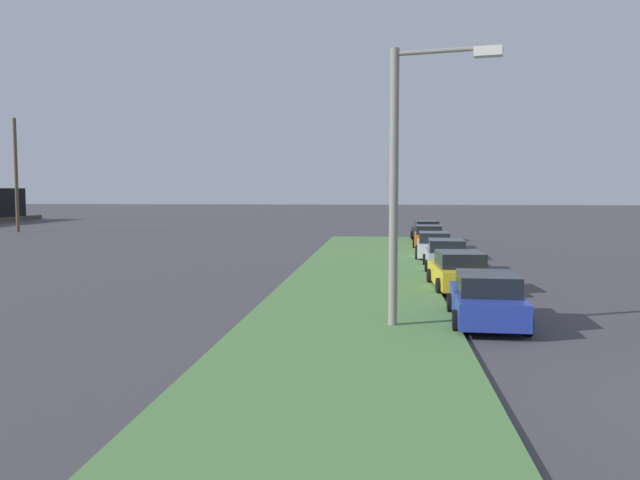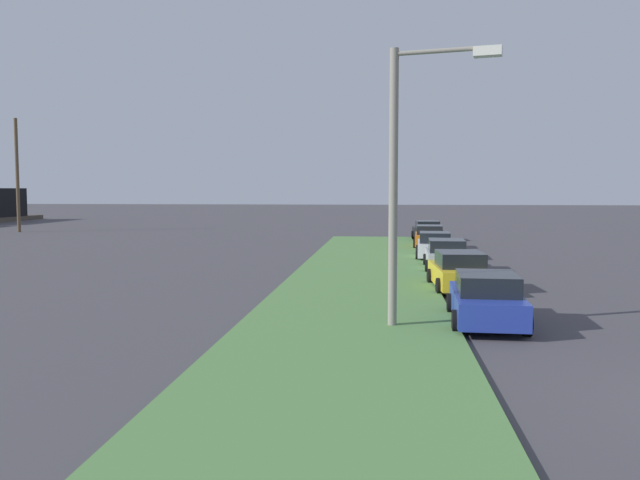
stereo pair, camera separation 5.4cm
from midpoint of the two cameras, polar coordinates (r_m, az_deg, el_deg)
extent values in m
cube|color=#517F42|center=(21.61, 2.96, -5.55)|extent=(60.00, 6.00, 0.12)
cube|color=#23389E|center=(19.19, 14.20, -5.41)|extent=(4.37, 1.98, 0.70)
cube|color=black|center=(18.89, 14.30, -3.64)|extent=(2.27, 1.69, 0.55)
cylinder|color=black|center=(20.48, 11.27, -5.45)|extent=(0.65, 0.25, 0.64)
cylinder|color=black|center=(20.66, 16.29, -5.45)|extent=(0.65, 0.25, 0.64)
cylinder|color=black|center=(17.83, 11.75, -6.93)|extent=(0.65, 0.25, 0.64)
cylinder|color=black|center=(18.04, 17.51, -6.91)|extent=(0.65, 0.25, 0.64)
cube|color=gold|center=(25.41, 11.94, -2.98)|extent=(4.39, 2.03, 0.70)
cube|color=black|center=(25.14, 12.03, -1.63)|extent=(2.28, 1.72, 0.55)
cylinder|color=black|center=(26.64, 9.54, -3.15)|extent=(0.65, 0.25, 0.64)
cylinder|color=black|center=(26.91, 13.36, -3.13)|extent=(0.65, 0.25, 0.64)
cylinder|color=black|center=(23.98, 10.33, -3.99)|extent=(0.65, 0.25, 0.64)
cylinder|color=black|center=(24.29, 14.55, -3.96)|extent=(0.65, 0.25, 0.64)
cube|color=#B2B5BA|center=(31.42, 10.87, -1.56)|extent=(4.35, 1.91, 0.70)
cube|color=black|center=(31.16, 10.91, -0.46)|extent=(2.24, 1.66, 0.55)
cylinder|color=black|center=(32.74, 9.14, -1.74)|extent=(0.65, 0.24, 0.64)
cylinder|color=black|center=(32.85, 12.28, -1.76)|extent=(0.65, 0.24, 0.64)
cylinder|color=black|center=(30.06, 9.31, -2.29)|extent=(0.65, 0.24, 0.64)
cylinder|color=black|center=(30.18, 12.73, -2.31)|extent=(0.65, 0.24, 0.64)
cube|color=silver|center=(36.57, 9.88, -0.71)|extent=(4.38, 2.01, 0.70)
cube|color=black|center=(36.32, 9.90, 0.24)|extent=(2.28, 1.71, 0.55)
cylinder|color=black|center=(37.92, 8.47, -0.89)|extent=(0.65, 0.25, 0.64)
cylinder|color=black|center=(37.96, 11.19, -0.92)|extent=(0.65, 0.25, 0.64)
cylinder|color=black|center=(35.23, 8.47, -1.30)|extent=(0.65, 0.25, 0.64)
cylinder|color=black|center=(35.28, 11.39, -1.33)|extent=(0.65, 0.25, 0.64)
cube|color=orange|center=(43.30, 9.44, 0.08)|extent=(4.39, 2.03, 0.70)
cube|color=black|center=(43.06, 9.46, 0.89)|extent=(2.28, 1.71, 0.55)
cylinder|color=black|center=(44.67, 8.26, -0.10)|extent=(0.65, 0.25, 0.64)
cylinder|color=black|center=(44.69, 10.57, -0.12)|extent=(0.65, 0.25, 0.64)
cylinder|color=black|center=(41.98, 8.23, -0.38)|extent=(0.65, 0.25, 0.64)
cylinder|color=black|center=(42.00, 10.69, -0.41)|extent=(0.65, 0.25, 0.64)
cube|color=black|center=(49.39, 9.23, 0.61)|extent=(4.38, 2.01, 0.70)
cube|color=black|center=(49.16, 9.27, 1.32)|extent=(2.28, 1.71, 0.55)
cylinder|color=black|center=(50.66, 8.05, 0.44)|extent=(0.65, 0.25, 0.64)
cylinder|color=black|center=(50.85, 10.07, 0.43)|extent=(0.65, 0.25, 0.64)
cylinder|color=black|center=(47.98, 8.34, 0.21)|extent=(0.65, 0.25, 0.64)
cylinder|color=black|center=(48.18, 10.47, 0.20)|extent=(0.65, 0.25, 0.64)
cylinder|color=gray|center=(17.83, 6.42, 4.23)|extent=(0.24, 0.24, 7.50)
cylinder|color=gray|center=(17.96, 10.40, 15.75)|extent=(0.68, 2.36, 0.12)
cube|color=silver|center=(17.79, 14.36, 15.47)|extent=(0.51, 0.77, 0.24)
cylinder|color=brown|center=(64.22, -24.62, 5.09)|extent=(0.30, 0.30, 10.00)
camera|label=1|loc=(0.03, -89.94, 0.00)|focal=37.11mm
camera|label=2|loc=(0.03, 90.06, 0.00)|focal=37.11mm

